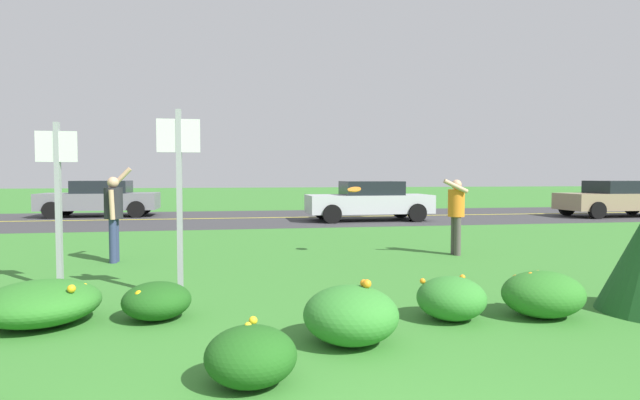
% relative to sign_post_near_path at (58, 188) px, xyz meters
% --- Properties ---
extents(ground_plane, '(120.00, 120.00, 0.00)m').
position_rel_sign_post_near_path_xyz_m(ground_plane, '(2.95, 2.95, -1.47)').
color(ground_plane, '#387A2D').
extents(highway_strip, '(120.00, 8.31, 0.01)m').
position_rel_sign_post_near_path_xyz_m(highway_strip, '(2.95, 12.13, -1.47)').
color(highway_strip, '#38383A').
rests_on(highway_strip, ground).
extents(highway_center_stripe, '(120.00, 0.16, 0.00)m').
position_rel_sign_post_near_path_xyz_m(highway_center_stripe, '(2.95, 12.13, -1.46)').
color(highway_center_stripe, yellow).
rests_on(highway_center_stripe, ground).
extents(daylily_clump_mid_left, '(0.97, 0.83, 0.54)m').
position_rel_sign_post_near_path_xyz_m(daylily_clump_mid_left, '(6.04, -2.54, -1.20)').
color(daylily_clump_mid_left, '#2D7526').
rests_on(daylily_clump_mid_left, ground).
extents(daylily_clump_front_center, '(1.27, 1.32, 0.48)m').
position_rel_sign_post_near_path_xyz_m(daylily_clump_front_center, '(0.34, -1.80, -1.23)').
color(daylily_clump_front_center, '#2D7526').
rests_on(daylily_clump_front_center, ground).
extents(daylily_clump_mid_center, '(0.94, 0.98, 0.63)m').
position_rel_sign_post_near_path_xyz_m(daylily_clump_mid_center, '(3.60, -3.06, -1.19)').
color(daylily_clump_mid_center, '#337F2D').
rests_on(daylily_clump_mid_center, ground).
extents(daylily_clump_mid_right, '(0.78, 0.81, 0.43)m').
position_rel_sign_post_near_path_xyz_m(daylily_clump_mid_right, '(1.59, -1.82, -1.26)').
color(daylily_clump_mid_right, '#1E5619').
rests_on(daylily_clump_mid_right, ground).
extents(daylily_clump_near_camera, '(0.73, 0.74, 0.48)m').
position_rel_sign_post_near_path_xyz_m(daylily_clump_near_camera, '(2.58, -3.90, -1.24)').
color(daylily_clump_near_camera, '#1E5619').
rests_on(daylily_clump_near_camera, ground).
extents(daylily_clump_front_right, '(0.79, 0.79, 0.50)m').
position_rel_sign_post_near_path_xyz_m(daylily_clump_front_right, '(4.93, -2.45, -1.22)').
color(daylily_clump_front_right, '#337F2D').
rests_on(daylily_clump_front_right, ground).
extents(sign_post_near_path, '(0.56, 0.10, 2.42)m').
position_rel_sign_post_near_path_xyz_m(sign_post_near_path, '(0.00, 0.00, 0.00)').
color(sign_post_near_path, '#93969B').
rests_on(sign_post_near_path, ground).
extents(sign_post_by_roadside, '(0.56, 0.10, 2.54)m').
position_rel_sign_post_near_path_xyz_m(sign_post_by_roadside, '(1.77, -0.86, 0.07)').
color(sign_post_by_roadside, '#93969B').
rests_on(sign_post_by_roadside, ground).
extents(person_thrower_dark_shirt, '(0.48, 0.49, 1.82)m').
position_rel_sign_post_near_path_xyz_m(person_thrower_dark_shirt, '(0.27, 2.34, -0.49)').
color(person_thrower_dark_shirt, '#232328').
rests_on(person_thrower_dark_shirt, ground).
extents(person_catcher_orange_shirt, '(0.54, 0.49, 1.59)m').
position_rel_sign_post_near_path_xyz_m(person_catcher_orange_shirt, '(7.09, 2.06, -0.53)').
color(person_catcher_orange_shirt, orange).
rests_on(person_catcher_orange_shirt, ground).
extents(frisbee_orange, '(0.29, 0.27, 0.14)m').
position_rel_sign_post_near_path_xyz_m(frisbee_orange, '(4.99, 2.39, -0.10)').
color(frisbee_orange, orange).
extents(car_tan_leftmost, '(4.50, 2.00, 1.45)m').
position_rel_sign_post_near_path_xyz_m(car_tan_leftmost, '(17.84, 10.26, -0.73)').
color(car_tan_leftmost, '#937F60').
rests_on(car_tan_leftmost, ground).
extents(car_silver_center_left, '(4.50, 2.00, 1.45)m').
position_rel_sign_post_near_path_xyz_m(car_silver_center_left, '(7.51, 10.26, -0.73)').
color(car_silver_center_left, '#B7BABF').
rests_on(car_silver_center_left, ground).
extents(car_gray_center_right, '(4.50, 2.00, 1.45)m').
position_rel_sign_post_near_path_xyz_m(car_gray_center_right, '(-2.68, 14.00, -0.73)').
color(car_gray_center_right, slate).
rests_on(car_gray_center_right, ground).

